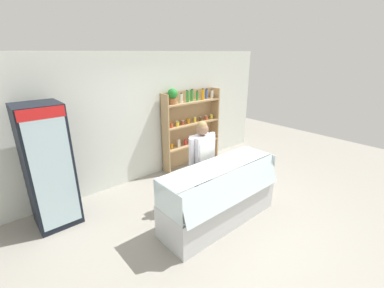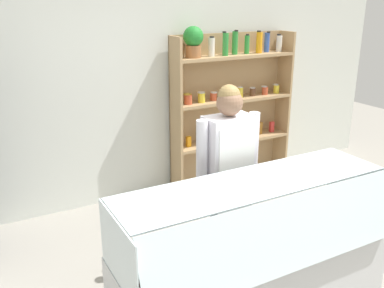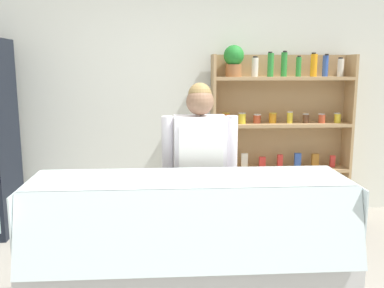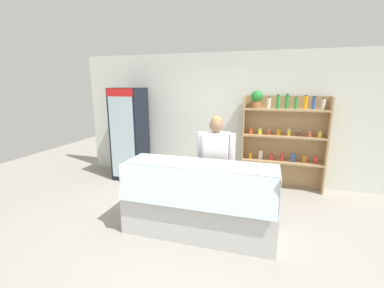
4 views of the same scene
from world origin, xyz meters
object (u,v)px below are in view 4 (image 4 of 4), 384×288
deli_display_case (199,212)px  drinks_fridge (130,134)px  shelving_unit (281,135)px  shop_clerk (216,159)px

deli_display_case → drinks_fridge: bearing=139.5°
drinks_fridge → deli_display_case: (2.05, -1.74, -0.68)m
shelving_unit → deli_display_case: 2.49m
drinks_fridge → shop_clerk: 2.47m
drinks_fridge → deli_display_case: bearing=-40.5°
deli_display_case → shop_clerk: (0.12, 0.55, 0.63)m
shop_clerk → deli_display_case: bearing=-101.8°
drinks_fridge → shop_clerk: (2.16, -1.19, -0.06)m
deli_display_case → shop_clerk: shop_clerk is taller
drinks_fridge → shelving_unit: drinks_fridge is taller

